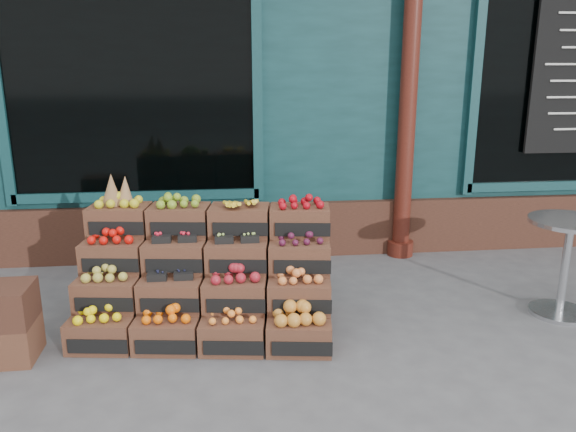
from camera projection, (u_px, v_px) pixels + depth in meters
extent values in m
plane|color=#4D4D50|center=(326.00, 351.00, 4.12)|extent=(60.00, 60.00, 0.00)
cube|color=#103538|center=(268.00, 39.00, 8.48)|extent=(12.00, 6.00, 4.80)
cube|color=#103538|center=(290.00, 117.00, 5.88)|extent=(12.00, 0.12, 3.00)
cube|color=#3E2218|center=(291.00, 229.00, 6.13)|extent=(12.00, 0.18, 0.60)
cube|color=black|center=(132.00, 94.00, 5.58)|extent=(2.40, 0.06, 2.00)
cylinder|color=#491910|center=(408.00, 108.00, 5.80)|extent=(0.18, 0.18, 3.20)
cube|color=#522F20|center=(102.00, 333.00, 4.16)|extent=(0.51, 0.39, 0.23)
cube|color=black|center=(94.00, 347.00, 4.00)|extent=(0.43, 0.07, 0.11)
cube|color=yellow|center=(100.00, 313.00, 4.12)|extent=(0.41, 0.30, 0.08)
cube|color=#522F20|center=(167.00, 333.00, 4.15)|extent=(0.51, 0.39, 0.23)
cube|color=black|center=(162.00, 348.00, 3.98)|extent=(0.43, 0.07, 0.11)
cube|color=#EF6008|center=(166.00, 314.00, 4.10)|extent=(0.41, 0.30, 0.08)
cube|color=#522F20|center=(233.00, 334.00, 4.13)|extent=(0.51, 0.39, 0.23)
cube|color=black|center=(230.00, 348.00, 3.97)|extent=(0.43, 0.07, 0.11)
cube|color=orange|center=(232.00, 315.00, 4.09)|extent=(0.41, 0.30, 0.06)
cube|color=#522F20|center=(299.00, 335.00, 4.12)|extent=(0.51, 0.39, 0.23)
cube|color=black|center=(299.00, 349.00, 3.96)|extent=(0.43, 0.07, 0.11)
cube|color=#C17828|center=(299.00, 313.00, 4.08)|extent=(0.41, 0.30, 0.11)
cube|color=#522F20|center=(108.00, 293.00, 4.29)|extent=(0.51, 0.39, 0.23)
cube|color=black|center=(101.00, 305.00, 4.13)|extent=(0.43, 0.07, 0.11)
cube|color=#A3963A|center=(107.00, 273.00, 4.25)|extent=(0.41, 0.30, 0.08)
cube|color=#522F20|center=(172.00, 293.00, 4.28)|extent=(0.51, 0.39, 0.23)
cube|color=black|center=(166.00, 306.00, 4.11)|extent=(0.43, 0.07, 0.11)
cube|color=black|center=(171.00, 277.00, 4.24)|extent=(0.41, 0.30, 0.03)
cube|color=#522F20|center=(235.00, 294.00, 4.26)|extent=(0.51, 0.39, 0.23)
cube|color=black|center=(233.00, 306.00, 4.10)|extent=(0.43, 0.07, 0.11)
cube|color=maroon|center=(235.00, 274.00, 4.22)|extent=(0.41, 0.30, 0.09)
cube|color=#522F20|center=(299.00, 294.00, 4.25)|extent=(0.51, 0.39, 0.23)
cube|color=black|center=(299.00, 307.00, 4.09)|extent=(0.43, 0.07, 0.11)
cube|color=orange|center=(299.00, 275.00, 4.21)|extent=(0.41, 0.30, 0.08)
cube|color=#522F20|center=(114.00, 255.00, 4.42)|extent=(0.51, 0.39, 0.23)
cube|color=black|center=(107.00, 266.00, 4.26)|extent=(0.43, 0.07, 0.11)
cube|color=red|center=(113.00, 236.00, 4.38)|extent=(0.41, 0.30, 0.08)
cube|color=#522F20|center=(176.00, 256.00, 4.41)|extent=(0.51, 0.39, 0.23)
cube|color=black|center=(171.00, 266.00, 4.24)|extent=(0.43, 0.07, 0.11)
cube|color=red|center=(175.00, 239.00, 4.37)|extent=(0.41, 0.30, 0.03)
cube|color=#522F20|center=(237.00, 256.00, 4.39)|extent=(0.51, 0.39, 0.23)
cube|color=black|center=(235.00, 267.00, 4.23)|extent=(0.43, 0.07, 0.11)
cube|color=#8FAA51|center=(237.00, 240.00, 4.36)|extent=(0.41, 0.30, 0.03)
cube|color=#522F20|center=(300.00, 257.00, 4.38)|extent=(0.51, 0.39, 0.23)
cube|color=black|center=(299.00, 267.00, 4.22)|extent=(0.43, 0.07, 0.11)
cube|color=#47122B|center=(300.00, 239.00, 4.34)|extent=(0.41, 0.30, 0.06)
cube|color=#522F20|center=(120.00, 220.00, 4.55)|extent=(0.51, 0.39, 0.23)
cube|color=black|center=(113.00, 229.00, 4.39)|extent=(0.43, 0.07, 0.11)
cube|color=gold|center=(118.00, 201.00, 4.51)|extent=(0.41, 0.30, 0.08)
cube|color=#522F20|center=(179.00, 220.00, 4.54)|extent=(0.51, 0.39, 0.23)
cube|color=black|center=(175.00, 229.00, 4.37)|extent=(0.43, 0.07, 0.11)
cube|color=olive|center=(178.00, 201.00, 4.49)|extent=(0.41, 0.30, 0.08)
cube|color=#522F20|center=(239.00, 220.00, 4.52)|extent=(0.51, 0.39, 0.23)
cube|color=black|center=(237.00, 229.00, 4.36)|extent=(0.43, 0.07, 0.11)
cube|color=gold|center=(239.00, 202.00, 4.48)|extent=(0.41, 0.30, 0.07)
cube|color=#522F20|center=(300.00, 221.00, 4.51)|extent=(0.51, 0.39, 0.23)
cube|color=black|center=(300.00, 230.00, 4.35)|extent=(0.43, 0.07, 0.11)
cube|color=#9F0812|center=(300.00, 203.00, 4.47)|extent=(0.41, 0.30, 0.07)
cube|color=#3E2218|center=(205.00, 322.00, 4.33)|extent=(1.95, 0.59, 0.23)
cube|color=#3E2218|center=(208.00, 297.00, 4.49)|extent=(1.95, 0.59, 0.47)
cube|color=#3E2218|center=(211.00, 275.00, 4.65)|extent=(1.95, 0.59, 0.70)
cone|color=olive|center=(111.00, 189.00, 4.48)|extent=(0.16, 0.16, 0.27)
cone|color=olive|center=(125.00, 190.00, 4.53)|extent=(0.14, 0.14, 0.23)
cylinder|color=silver|center=(559.00, 312.00, 4.74)|extent=(0.48, 0.48, 0.03)
cylinder|color=silver|center=(565.00, 269.00, 4.64)|extent=(0.07, 0.07, 0.79)
cylinder|color=silver|center=(571.00, 221.00, 4.53)|extent=(0.66, 0.66, 0.03)
imported|color=#195A1F|center=(113.00, 168.00, 6.23)|extent=(0.77, 0.62, 1.85)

